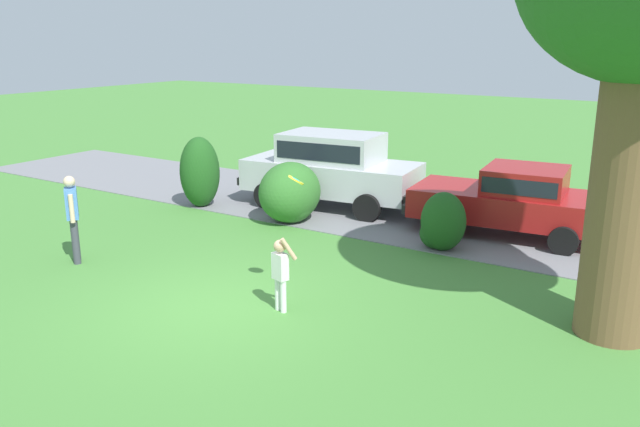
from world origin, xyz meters
The scene contains 10 objects.
ground_plane centered at (0.00, 0.00, 0.00)m, with size 80.00×80.00×0.00m, color #478438.
driveway_strip centered at (0.00, 6.63, 0.01)m, with size 28.00×4.40×0.02m, color slate.
shrub_near_tree centered at (-4.60, 4.70, 0.92)m, with size 0.98×1.07×1.84m.
shrub_centre_left centered at (-1.82, 4.79, 0.66)m, with size 1.39×1.66×1.44m.
shrub_centre centered at (2.04, 4.76, 0.55)m, with size 0.98×0.88×1.24m.
parked_sedan centered at (2.97, 6.59, 0.85)m, with size 4.55×2.41×1.56m.
parked_suv centered at (-1.76, 6.56, 1.08)m, with size 4.86×2.46×1.92m.
child_thrower centered at (1.04, 0.44, 0.72)m, with size 0.47×0.23×1.29m.
frisbee centered at (1.05, 0.88, 2.10)m, with size 0.31×0.27×0.23m.
adult_onlooker centered at (-3.74, 0.18, 0.98)m, with size 0.44×0.39×1.74m.
Camera 1 is at (6.75, -7.36, 4.33)m, focal length 36.05 mm.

